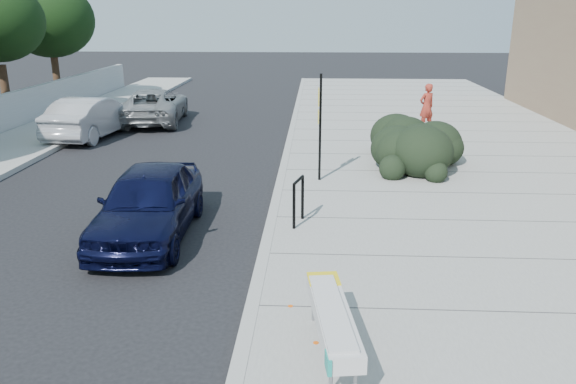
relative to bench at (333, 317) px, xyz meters
name	(u,v)px	position (x,y,z in m)	size (l,w,h in m)	color
ground	(264,260)	(-1.21, 3.21, -0.68)	(120.00, 120.00, 0.00)	black
sidewalk_near	(487,185)	(4.39, 8.21, -0.60)	(11.20, 50.00, 0.15)	gray
curb_near	(281,181)	(-1.21, 8.21, -0.59)	(0.22, 50.00, 0.17)	#9E9E99
tree_far_f	(49,20)	(-13.71, 22.21, 3.51)	(4.40, 4.40, 6.07)	#332114
bench	(333,317)	(0.00, 0.00, 0.00)	(0.73, 2.27, 0.67)	gray
bike_rack	(298,197)	(-0.61, 4.83, 0.08)	(0.23, 0.68, 1.01)	black
sign_post	(320,121)	(-0.17, 8.21, 1.08)	(0.10, 0.33, 2.86)	black
hedge	(417,137)	(2.79, 10.21, 0.25)	(2.08, 4.17, 1.56)	black
sedan_navy	(149,202)	(-3.71, 4.33, 0.07)	(1.76, 4.37, 1.49)	black
wagon_silver	(92,117)	(-8.71, 14.01, 0.09)	(1.63, 4.66, 1.54)	#A9A9AD
suv_silver	(154,106)	(-7.21, 17.09, 0.05)	(2.41, 5.23, 1.45)	gray
pedestrian	(427,107)	(4.00, 15.39, 0.36)	(0.65, 0.43, 1.78)	maroon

